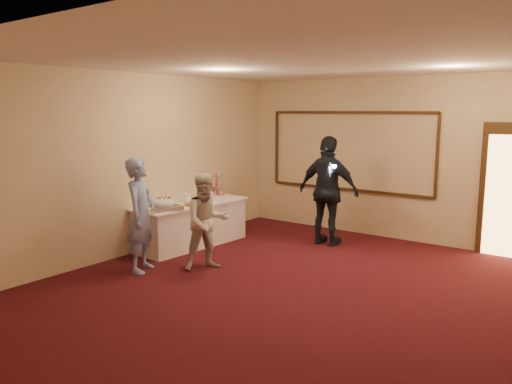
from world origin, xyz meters
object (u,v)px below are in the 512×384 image
(buffet_table, at_px, (191,224))
(plate_stack_b, at_px, (209,197))
(man, at_px, (141,215))
(plate_stack_a, at_px, (186,198))
(guest, at_px, (328,191))
(cupcake_stand, at_px, (216,185))
(woman, at_px, (207,222))
(tart, at_px, (192,204))
(pavlova_tray, at_px, (164,205))

(buffet_table, height_order, plate_stack_b, plate_stack_b)
(plate_stack_b, bearing_deg, man, -80.77)
(plate_stack_a, bearing_deg, guest, 37.08)
(cupcake_stand, distance_m, woman, 2.27)
(buffet_table, relative_size, guest, 1.15)
(plate_stack_b, distance_m, man, 1.86)
(plate_stack_b, xyz_separation_m, woman, (1.01, -1.18, -0.11))
(guest, bearing_deg, cupcake_stand, 13.68)
(buffet_table, bearing_deg, tart, -42.14)
(guest, bearing_deg, plate_stack_a, 36.78)
(plate_stack_a, distance_m, man, 1.55)
(plate_stack_b, bearing_deg, woman, -49.26)
(plate_stack_a, height_order, tart, plate_stack_a)
(guest, bearing_deg, plate_stack_b, 32.39)
(pavlova_tray, xyz_separation_m, man, (0.29, -0.73, -0.00))
(plate_stack_a, xyz_separation_m, plate_stack_b, (0.22, 0.37, -0.00))
(buffet_table, bearing_deg, cupcake_stand, 103.01)
(cupcake_stand, xyz_separation_m, woman, (1.37, -1.80, -0.21))
(cupcake_stand, bearing_deg, man, -74.98)
(cupcake_stand, bearing_deg, plate_stack_a, -82.00)
(pavlova_tray, xyz_separation_m, plate_stack_b, (-0.01, 1.10, -0.01))
(pavlova_tray, distance_m, guest, 2.89)
(woman, distance_m, guest, 2.48)
(plate_stack_b, distance_m, guest, 2.15)
(plate_stack_b, distance_m, woman, 1.56)
(plate_stack_b, bearing_deg, cupcake_stand, 120.19)
(tart, xyz_separation_m, man, (0.21, -1.29, 0.06))
(pavlova_tray, distance_m, plate_stack_a, 0.76)
(plate_stack_b, bearing_deg, plate_stack_a, -120.66)
(guest, bearing_deg, pavlova_tray, 51.17)
(tart, height_order, guest, guest)
(cupcake_stand, relative_size, plate_stack_a, 2.59)
(woman, bearing_deg, tart, 85.52)
(cupcake_stand, bearing_deg, tart, -68.86)
(woman, height_order, guest, guest)
(pavlova_tray, height_order, tart, pavlova_tray)
(tart, distance_m, man, 1.31)
(pavlova_tray, bearing_deg, plate_stack_b, 90.31)
(cupcake_stand, distance_m, guest, 2.23)
(plate_stack_a, relative_size, guest, 0.10)
(pavlova_tray, distance_m, tart, 0.57)
(buffet_table, relative_size, woman, 1.54)
(man, bearing_deg, woman, -73.74)
(cupcake_stand, distance_m, man, 2.54)
(buffet_table, xyz_separation_m, plate_stack_b, (0.14, 0.34, 0.46))
(tart, relative_size, woman, 0.19)
(buffet_table, distance_m, plate_stack_b, 0.58)
(plate_stack_b, relative_size, woman, 0.12)
(woman, bearing_deg, cupcake_stand, 67.35)
(pavlova_tray, height_order, woman, woman)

